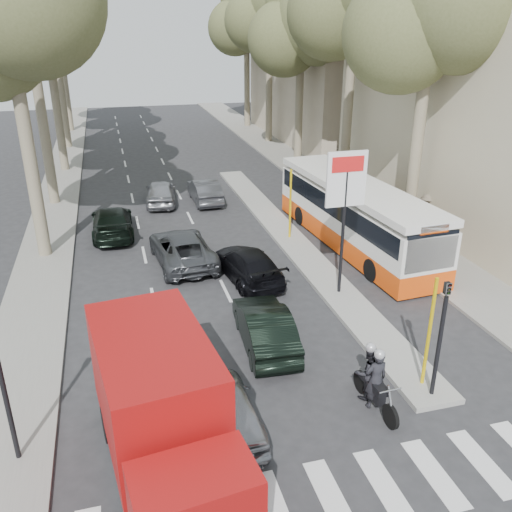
{
  "coord_description": "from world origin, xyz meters",
  "views": [
    {
      "loc": [
        -4.75,
        -12.15,
        9.66
      ],
      "look_at": [
        0.19,
        5.93,
        1.6
      ],
      "focal_mm": 38.0,
      "sensor_mm": 36.0,
      "label": 1
    }
  ],
  "objects_px": {
    "silver_hatchback": "(227,408)",
    "red_truck": "(162,412)",
    "city_bus": "(355,213)",
    "dark_hatchback": "(265,327)",
    "motorcycle": "(372,377)"
  },
  "relations": [
    {
      "from": "red_truck",
      "to": "city_bus",
      "type": "relative_size",
      "value": 0.55
    },
    {
      "from": "silver_hatchback",
      "to": "city_bus",
      "type": "distance_m",
      "value": 13.74
    },
    {
      "from": "red_truck",
      "to": "city_bus",
      "type": "distance_m",
      "value": 15.65
    },
    {
      "from": "dark_hatchback",
      "to": "motorcycle",
      "type": "distance_m",
      "value": 4.11
    },
    {
      "from": "dark_hatchback",
      "to": "motorcycle",
      "type": "xyz_separation_m",
      "value": [
        1.98,
        -3.59,
        0.17
      ]
    },
    {
      "from": "city_bus",
      "to": "motorcycle",
      "type": "distance_m",
      "value": 11.77
    },
    {
      "from": "silver_hatchback",
      "to": "red_truck",
      "type": "relative_size",
      "value": 0.57
    },
    {
      "from": "red_truck",
      "to": "silver_hatchback",
      "type": "bearing_deg",
      "value": 25.98
    },
    {
      "from": "motorcycle",
      "to": "dark_hatchback",
      "type": "bearing_deg",
      "value": 115.1
    },
    {
      "from": "red_truck",
      "to": "motorcycle",
      "type": "xyz_separation_m",
      "value": [
        5.71,
        1.03,
        -0.88
      ]
    },
    {
      "from": "silver_hatchback",
      "to": "city_bus",
      "type": "relative_size",
      "value": 0.31
    },
    {
      "from": "silver_hatchback",
      "to": "dark_hatchback",
      "type": "distance_m",
      "value": 4.05
    },
    {
      "from": "dark_hatchback",
      "to": "motorcycle",
      "type": "height_order",
      "value": "motorcycle"
    },
    {
      "from": "silver_hatchback",
      "to": "red_truck",
      "type": "height_order",
      "value": "red_truck"
    },
    {
      "from": "red_truck",
      "to": "city_bus",
      "type": "xyz_separation_m",
      "value": [
        10.16,
        11.91,
        -0.14
      ]
    }
  ]
}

